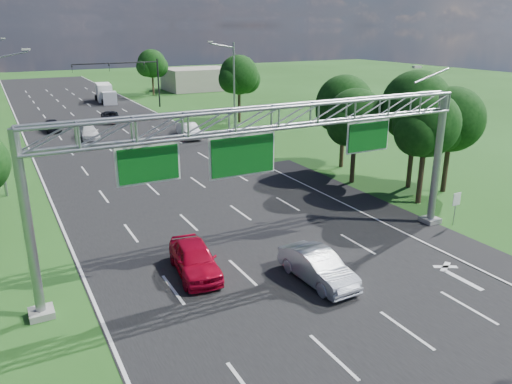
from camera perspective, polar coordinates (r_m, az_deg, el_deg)
ground at (r=41.73m, az=-10.74°, el=1.98°), size 220.00×220.00×0.00m
road at (r=41.73m, az=-10.74°, el=1.98°), size 18.00×180.00×0.02m
road_flare at (r=33.33m, az=15.23°, el=-2.61°), size 3.00×30.00×0.02m
sign_gantry at (r=24.07m, az=2.34°, el=7.13°), size 23.50×1.00×9.56m
regulatory_sign at (r=32.45m, az=21.92°, el=-1.07°), size 0.60×0.08×2.10m
traffic_signal at (r=76.08m, az=-13.75°, el=13.11°), size 12.21×0.24×7.00m
streetlight_r_mid at (r=53.85m, az=-2.71°, el=12.02°), size 2.97×0.22×10.16m
tree_cluster_right at (r=38.68m, az=15.73°, el=8.41°), size 9.91×14.60×8.68m
tree_verge_rd at (r=63.11m, az=-1.91°, el=13.03°), size 5.76×4.80×8.28m
tree_verge_re at (r=90.36m, az=-11.79°, el=14.03°), size 5.76×4.80×7.84m
building_right at (r=97.60m, az=-6.64°, el=12.71°), size 12.00×9.00×4.00m
red_coupe at (r=24.77m, az=-7.03°, el=-7.57°), size 2.46×4.91×1.61m
silver_sedan at (r=24.08m, az=7.08°, el=-8.47°), size 1.81×4.72×1.53m
car_queue_a at (r=57.33m, az=-18.53°, el=6.50°), size 2.07×4.64×1.32m
car_queue_b at (r=66.36m, az=-16.29°, el=8.24°), size 2.81×4.98×1.31m
car_queue_c at (r=62.54m, az=-22.23°, el=7.05°), size 1.63×4.02×1.37m
car_queue_d at (r=54.93m, az=-7.64°, el=6.94°), size 2.03×4.89×1.57m
box_truck at (r=84.38m, az=-16.86°, el=10.72°), size 2.76×7.66×2.82m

